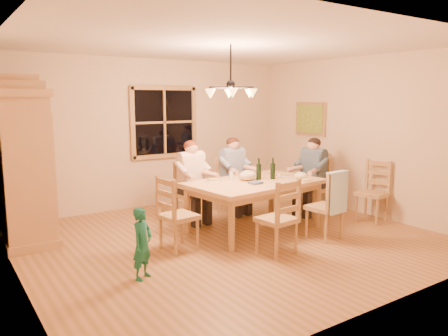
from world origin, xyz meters
TOP-DOWN VIEW (x-y plane):
  - floor at (0.00, 0.00)m, footprint 5.50×5.50m
  - ceiling at (0.00, 0.00)m, footprint 5.50×5.00m
  - wall_back at (0.00, 2.50)m, footprint 5.50×0.02m
  - wall_left at (-2.75, 0.00)m, footprint 0.02×5.00m
  - wall_right at (2.75, 0.00)m, footprint 0.02×5.00m
  - window at (0.20, 2.47)m, footprint 1.30×0.06m
  - painting at (2.71, 1.20)m, footprint 0.06×0.78m
  - chandelier at (-0.00, 0.00)m, footprint 0.77×0.68m
  - armoire at (-2.42, 1.60)m, footprint 0.66×1.40m
  - dining_table at (0.55, 0.15)m, footprint 2.09×1.40m
  - chair_far_left at (-0.04, 1.03)m, footprint 0.48×0.46m
  - chair_far_right at (0.83, 1.12)m, footprint 0.48×0.46m
  - chair_near_left at (0.15, -0.82)m, footprint 0.48×0.46m
  - chair_near_right at (1.13, -0.72)m, footprint 0.48×0.46m
  - chair_end_left at (-0.82, 0.01)m, footprint 0.46×0.48m
  - chair_end_right at (1.91, 0.30)m, footprint 0.46×0.48m
  - adult_woman at (-0.04, 1.03)m, footprint 0.42×0.46m
  - adult_plaid_man at (0.83, 1.12)m, footprint 0.42×0.46m
  - adult_slate_man at (1.91, 0.30)m, footprint 0.46×0.42m
  - towel at (1.15, -0.91)m, footprint 0.39×0.14m
  - wine_bottle_a at (0.67, 0.21)m, footprint 0.08×0.08m
  - wine_bottle_b at (0.88, 0.13)m, footprint 0.08×0.08m
  - plate_woman at (0.02, 0.47)m, footprint 0.26×0.26m
  - plate_plaid at (0.80, 0.51)m, footprint 0.26×0.26m
  - plate_slate at (1.22, 0.22)m, footprint 0.26×0.26m
  - wine_glass_a at (0.32, 0.43)m, footprint 0.06×0.06m
  - wine_glass_b at (1.07, 0.35)m, footprint 0.06×0.06m
  - cap at (1.22, -0.13)m, footprint 0.20×0.20m
  - napkin at (0.42, -0.03)m, footprint 0.19×0.16m
  - cloth_bundle at (0.49, 0.25)m, footprint 0.28×0.22m
  - child at (-1.60, -0.60)m, footprint 0.35×0.32m
  - chair_spare_front at (2.45, -0.51)m, footprint 0.50×0.52m
  - chair_spare_back at (2.45, 0.80)m, footprint 0.48×0.50m

SIDE VIEW (x-z plane):
  - floor at x=0.00m, z-range 0.00..0.00m
  - chair_far_left at x=-0.04m, z-range -0.19..0.80m
  - chair_far_right at x=0.83m, z-range -0.19..0.80m
  - chair_near_left at x=0.15m, z-range -0.19..0.80m
  - chair_near_right at x=1.13m, z-range -0.19..0.80m
  - chair_end_left at x=-0.82m, z-range -0.19..0.80m
  - chair_end_right at x=1.91m, z-range -0.19..0.80m
  - chair_spare_front at x=2.45m, z-range -0.19..0.80m
  - chair_spare_back at x=2.45m, z-range -0.19..0.80m
  - child at x=-1.60m, z-range 0.00..0.81m
  - dining_table at x=0.55m, z-range 0.28..1.04m
  - towel at x=1.15m, z-range 0.41..0.99m
  - plate_woman at x=0.02m, z-range 0.76..0.78m
  - plate_plaid at x=0.80m, z-range 0.76..0.78m
  - plate_slate at x=1.22m, z-range 0.76..0.78m
  - napkin at x=0.42m, z-range 0.76..0.79m
  - cap at x=1.22m, z-range 0.76..0.87m
  - wine_glass_a at x=0.32m, z-range 0.76..0.90m
  - wine_glass_b at x=1.07m, z-range 0.76..0.90m
  - cloth_bundle at x=0.49m, z-range 0.76..0.91m
  - adult_woman at x=-0.04m, z-range 0.40..1.28m
  - adult_plaid_man at x=0.83m, z-range 0.40..1.28m
  - adult_slate_man at x=1.91m, z-range 0.40..1.28m
  - wine_bottle_a at x=0.67m, z-range 0.76..1.09m
  - wine_bottle_b at x=0.88m, z-range 0.76..1.09m
  - armoire at x=-2.42m, z-range -0.09..2.21m
  - wall_back at x=0.00m, z-range 0.00..2.70m
  - wall_left at x=-2.75m, z-range 0.00..2.70m
  - wall_right at x=2.75m, z-range 0.00..2.70m
  - window at x=0.20m, z-range 0.90..2.20m
  - painting at x=2.71m, z-range 1.28..1.92m
  - chandelier at x=0.00m, z-range 1.72..2.43m
  - ceiling at x=0.00m, z-range 2.69..2.71m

